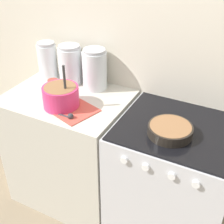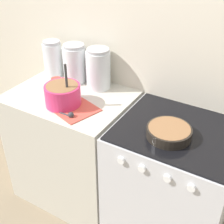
{
  "view_description": "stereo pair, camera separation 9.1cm",
  "coord_description": "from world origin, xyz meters",
  "px_view_note": "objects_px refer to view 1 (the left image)",
  "views": [
    {
      "loc": [
        0.69,
        -1.15,
        1.9
      ],
      "look_at": [
        -0.01,
        0.2,
        0.93
      ],
      "focal_mm": 50.0,
      "sensor_mm": 36.0,
      "label": 1
    },
    {
      "loc": [
        0.77,
        -1.11,
        1.9
      ],
      "look_at": [
        -0.01,
        0.2,
        0.93
      ],
      "focal_mm": 50.0,
      "sensor_mm": 36.0,
      "label": 2
    }
  ],
  "objects_px": {
    "mixing_bowl": "(61,95)",
    "storage_jar_middle": "(70,67)",
    "storage_jar_left": "(48,62)",
    "tin_can": "(53,87)",
    "storage_jar_right": "(95,72)",
    "stove": "(171,183)",
    "baking_pan": "(170,130)"
  },
  "relations": [
    {
      "from": "storage_jar_left",
      "to": "storage_jar_right",
      "type": "xyz_separation_m",
      "value": [
        0.39,
        0.0,
        0.01
      ]
    },
    {
      "from": "storage_jar_middle",
      "to": "tin_can",
      "type": "xyz_separation_m",
      "value": [
        -0.0,
        -0.21,
        -0.06
      ]
    },
    {
      "from": "baking_pan",
      "to": "storage_jar_right",
      "type": "height_order",
      "value": "storage_jar_right"
    },
    {
      "from": "baking_pan",
      "to": "storage_jar_right",
      "type": "xyz_separation_m",
      "value": [
        -0.64,
        0.29,
        0.09
      ]
    },
    {
      "from": "storage_jar_right",
      "to": "tin_can",
      "type": "xyz_separation_m",
      "value": [
        -0.2,
        -0.21,
        -0.07
      ]
    },
    {
      "from": "mixing_bowl",
      "to": "storage_jar_left",
      "type": "xyz_separation_m",
      "value": [
        -0.33,
        0.31,
        0.03
      ]
    },
    {
      "from": "tin_can",
      "to": "stove",
      "type": "bearing_deg",
      "value": 0.51
    },
    {
      "from": "storage_jar_left",
      "to": "tin_can",
      "type": "relative_size",
      "value": 2.52
    },
    {
      "from": "stove",
      "to": "storage_jar_left",
      "type": "relative_size",
      "value": 3.38
    },
    {
      "from": "tin_can",
      "to": "storage_jar_left",
      "type": "bearing_deg",
      "value": 133.28
    },
    {
      "from": "storage_jar_right",
      "to": "tin_can",
      "type": "distance_m",
      "value": 0.29
    },
    {
      "from": "storage_jar_middle",
      "to": "storage_jar_right",
      "type": "bearing_deg",
      "value": -0.0
    },
    {
      "from": "stove",
      "to": "storage_jar_right",
      "type": "xyz_separation_m",
      "value": [
        -0.66,
        0.2,
        0.56
      ]
    },
    {
      "from": "mixing_bowl",
      "to": "storage_jar_middle",
      "type": "relative_size",
      "value": 1.04
    },
    {
      "from": "stove",
      "to": "mixing_bowl",
      "type": "distance_m",
      "value": 0.9
    },
    {
      "from": "storage_jar_left",
      "to": "storage_jar_right",
      "type": "bearing_deg",
      "value": 0.0
    },
    {
      "from": "storage_jar_middle",
      "to": "tin_can",
      "type": "distance_m",
      "value": 0.22
    },
    {
      "from": "baking_pan",
      "to": "storage_jar_middle",
      "type": "height_order",
      "value": "storage_jar_middle"
    },
    {
      "from": "storage_jar_right",
      "to": "baking_pan",
      "type": "bearing_deg",
      "value": -24.47
    },
    {
      "from": "baking_pan",
      "to": "storage_jar_right",
      "type": "relative_size",
      "value": 0.88
    },
    {
      "from": "storage_jar_left",
      "to": "tin_can",
      "type": "distance_m",
      "value": 0.29
    },
    {
      "from": "stove",
      "to": "storage_jar_middle",
      "type": "xyz_separation_m",
      "value": [
        -0.85,
        0.2,
        0.56
      ]
    },
    {
      "from": "mixing_bowl",
      "to": "storage_jar_middle",
      "type": "bearing_deg",
      "value": 113.11
    },
    {
      "from": "storage_jar_middle",
      "to": "tin_can",
      "type": "bearing_deg",
      "value": -90.52
    },
    {
      "from": "storage_jar_left",
      "to": "stove",
      "type": "bearing_deg",
      "value": -10.73
    },
    {
      "from": "tin_can",
      "to": "mixing_bowl",
      "type": "bearing_deg",
      "value": -37.74
    },
    {
      "from": "storage_jar_left",
      "to": "baking_pan",
      "type": "bearing_deg",
      "value": -15.7
    },
    {
      "from": "storage_jar_left",
      "to": "mixing_bowl",
      "type": "bearing_deg",
      "value": -43.36
    },
    {
      "from": "storage_jar_right",
      "to": "stove",
      "type": "bearing_deg",
      "value": -16.85
    },
    {
      "from": "storage_jar_right",
      "to": "storage_jar_middle",
      "type": "bearing_deg",
      "value": 180.0
    },
    {
      "from": "mixing_bowl",
      "to": "storage_jar_middle",
      "type": "height_order",
      "value": "mixing_bowl"
    },
    {
      "from": "storage_jar_left",
      "to": "storage_jar_middle",
      "type": "distance_m",
      "value": 0.2
    }
  ]
}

